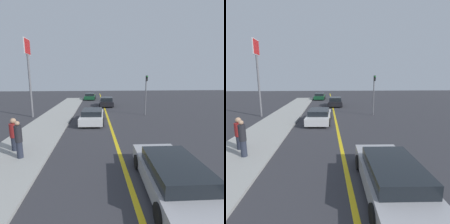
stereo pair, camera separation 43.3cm
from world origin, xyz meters
TOP-DOWN VIEW (x-y plane):
  - road_center_line at (0.00, 18.00)m, footprint 0.20×60.00m
  - sidewalk_left at (-5.15, 17.73)m, footprint 3.27×35.46m
  - car_near_right_lane at (1.34, 5.07)m, footprint 2.08×4.83m
  - car_ahead_center at (-1.48, 15.07)m, footprint 2.20×4.65m
  - car_far_distant at (0.39, 24.78)m, footprint 2.13×4.21m
  - car_parked_left_lot at (-2.19, 33.65)m, footprint 2.14×4.85m
  - pedestrian_mid_group at (-4.75, 7.95)m, footprint 0.32×0.32m
  - pedestrian_far_standing at (-5.37, 8.94)m, footprint 0.44×0.44m
  - traffic_light at (4.10, 17.81)m, footprint 0.18×0.40m
  - roadside_sign at (-7.57, 17.96)m, footprint 0.20×1.46m

SIDE VIEW (x-z plane):
  - road_center_line at x=0.00m, z-range 0.00..0.01m
  - sidewalk_left at x=-5.15m, z-range 0.00..0.12m
  - car_near_right_lane at x=1.34m, z-range -0.01..1.15m
  - car_parked_left_lot at x=-2.19m, z-range -0.01..1.19m
  - car_ahead_center at x=-1.48m, z-range -0.01..1.19m
  - car_far_distant at x=0.39m, z-range -0.02..1.25m
  - pedestrian_far_standing at x=-5.37m, z-range 0.11..1.81m
  - pedestrian_mid_group at x=-4.75m, z-range 0.13..1.90m
  - traffic_light at x=4.10m, z-range 0.47..4.62m
  - roadside_sign at x=-7.57m, z-range 1.61..9.17m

